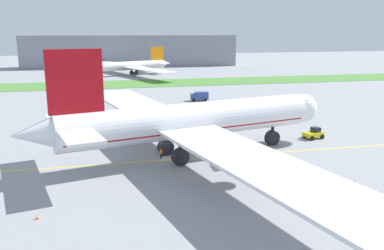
% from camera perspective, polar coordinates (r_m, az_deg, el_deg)
% --- Properties ---
extents(ground_plane, '(600.00, 600.00, 0.00)m').
position_cam_1_polar(ground_plane, '(68.90, -3.70, -4.55)').
color(ground_plane, gray).
rests_on(ground_plane, ground).
extents(apron_taxi_line, '(280.00, 0.36, 0.01)m').
position_cam_1_polar(apron_taxi_line, '(67.55, -3.50, -4.91)').
color(apron_taxi_line, yellow).
rests_on(apron_taxi_line, ground).
extents(grass_median_strip, '(320.00, 24.00, 0.10)m').
position_cam_1_polar(grass_median_strip, '(164.00, -9.18, 5.68)').
color(grass_median_strip, '#4C8438').
rests_on(grass_median_strip, ground).
extents(airliner_foreground, '(53.02, 84.70, 18.34)m').
position_cam_1_polar(airliner_foreground, '(67.07, -0.60, 0.50)').
color(airliner_foreground, white).
rests_on(airliner_foreground, ground).
extents(pushback_tug, '(5.60, 3.30, 2.21)m').
position_cam_1_polar(pushback_tug, '(83.82, 16.63, -1.15)').
color(pushback_tug, yellow).
rests_on(pushback_tug, ground).
extents(ground_crew_wingwalker_port, '(0.48, 0.45, 1.62)m').
position_cam_1_polar(ground_crew_wingwalker_port, '(68.23, -4.35, -3.87)').
color(ground_crew_wingwalker_port, black).
rests_on(ground_crew_wingwalker_port, ground).
extents(traffic_cone_near_nose, '(0.36, 0.36, 0.58)m').
position_cam_1_polar(traffic_cone_near_nose, '(61.64, 21.77, -7.39)').
color(traffic_cone_near_nose, '#F2590C').
rests_on(traffic_cone_near_nose, ground).
extents(traffic_cone_port_wing, '(0.36, 0.36, 0.58)m').
position_cam_1_polar(traffic_cone_port_wing, '(50.49, -20.83, -11.89)').
color(traffic_cone_port_wing, '#F2590C').
rests_on(traffic_cone_port_wing, ground).
extents(service_truck_baggage_loader, '(5.50, 3.11, 2.68)m').
position_cam_1_polar(service_truck_baggage_loader, '(123.24, 1.07, 4.08)').
color(service_truck_baggage_loader, '#33478C').
rests_on(service_truck_baggage_loader, ground).
extents(parked_airliner_far_right, '(42.59, 70.42, 12.91)m').
position_cam_1_polar(parked_airliner_far_right, '(195.31, -8.79, 8.15)').
color(parked_airliner_far_right, white).
rests_on(parked_airliner_far_right, ground).
extents(terminal_building, '(120.95, 20.00, 18.00)m').
position_cam_1_polar(terminal_building, '(243.94, -8.44, 10.22)').
color(terminal_building, gray).
rests_on(terminal_building, ground).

